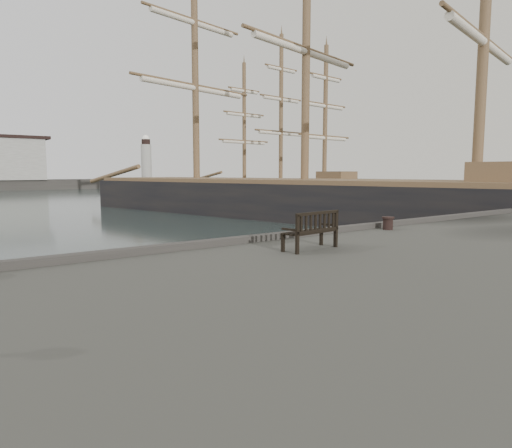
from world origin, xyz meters
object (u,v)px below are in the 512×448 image
at_px(bench, 311,238).
at_px(tall_ship_far, 281,194).
at_px(tall_ship_main, 304,207).
at_px(bollard_right, 388,223).

bearing_deg(bench, tall_ship_far, 43.83).
bearing_deg(tall_ship_main, bench, -144.97).
distance_m(bench, bollard_right, 5.05).
xyz_separation_m(bollard_right, tall_ship_far, (25.10, 35.46, -1.04)).
bearing_deg(tall_ship_main, tall_ship_far, 42.18).
bearing_deg(tall_ship_far, tall_ship_main, -130.37).
xyz_separation_m(tall_ship_main, tall_ship_far, (13.50, 18.92, -0.09)).
distance_m(bollard_right, tall_ship_main, 20.22).
height_order(bench, tall_ship_far, tall_ship_far).
relative_size(bench, bollard_right, 3.86).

